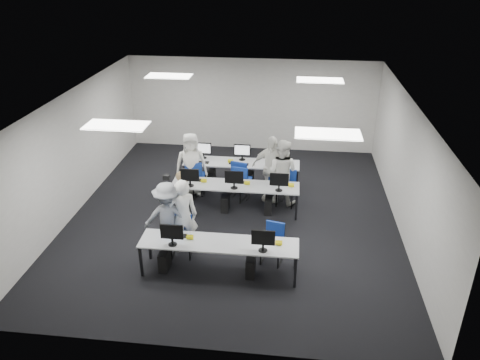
# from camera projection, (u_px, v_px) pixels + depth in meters

# --- Properties ---
(room) EXTENTS (9.00, 9.02, 3.00)m
(room) POSITION_uv_depth(u_px,v_px,m) (234.00, 160.00, 11.17)
(room) COLOR black
(room) RESTS_ON ground
(ceiling_panels) EXTENTS (5.20, 4.60, 0.02)m
(ceiling_panels) POSITION_uv_depth(u_px,v_px,m) (233.00, 99.00, 10.52)
(ceiling_panels) COLOR white
(ceiling_panels) RESTS_ON room
(desk_front) EXTENTS (3.20, 0.70, 0.73)m
(desk_front) POSITION_uv_depth(u_px,v_px,m) (219.00, 245.00, 9.39)
(desk_front) COLOR silver
(desk_front) RESTS_ON ground
(desk_mid) EXTENTS (3.20, 0.70, 0.73)m
(desk_mid) POSITION_uv_depth(u_px,v_px,m) (235.00, 187.00, 11.71)
(desk_mid) COLOR silver
(desk_mid) RESTS_ON ground
(desk_back) EXTENTS (3.20, 0.70, 0.73)m
(desk_back) POSITION_uv_depth(u_px,v_px,m) (241.00, 164.00, 12.96)
(desk_back) COLOR silver
(desk_back) RESTS_ON ground
(equipment_front) EXTENTS (2.51, 0.41, 1.19)m
(equipment_front) POSITION_uv_depth(u_px,v_px,m) (210.00, 258.00, 9.53)
(equipment_front) COLOR #0C40A0
(equipment_front) RESTS_ON desk_front
(equipment_mid) EXTENTS (2.91, 0.41, 1.19)m
(equipment_mid) POSITION_uv_depth(u_px,v_px,m) (228.00, 198.00, 11.85)
(equipment_mid) COLOR white
(equipment_mid) RESTS_ON desk_mid
(equipment_back) EXTENTS (2.91, 0.41, 1.19)m
(equipment_back) POSITION_uv_depth(u_px,v_px,m) (248.00, 175.00, 13.09)
(equipment_back) COLOR white
(equipment_back) RESTS_ON desk_back
(chair_0) EXTENTS (0.45, 0.49, 0.89)m
(chair_0) POSITION_uv_depth(u_px,v_px,m) (182.00, 243.00, 10.16)
(chair_0) COLOR navy
(chair_0) RESTS_ON ground
(chair_1) EXTENTS (0.52, 0.54, 0.86)m
(chair_1) POSITION_uv_depth(u_px,v_px,m) (272.00, 250.00, 9.93)
(chair_1) COLOR navy
(chair_1) RESTS_ON ground
(chair_2) EXTENTS (0.52, 0.54, 0.82)m
(chair_2) POSITION_uv_depth(u_px,v_px,m) (191.00, 187.00, 12.62)
(chair_2) COLOR navy
(chair_2) RESTS_ON ground
(chair_3) EXTENTS (0.59, 0.62, 0.97)m
(chair_3) POSITION_uv_depth(u_px,v_px,m) (236.00, 188.00, 12.48)
(chair_3) COLOR navy
(chair_3) RESTS_ON ground
(chair_4) EXTENTS (0.53, 0.56, 0.91)m
(chair_4) POSITION_uv_depth(u_px,v_px,m) (286.00, 194.00, 12.20)
(chair_4) COLOR navy
(chair_4) RESTS_ON ground
(chair_5) EXTENTS (0.48, 0.53, 0.98)m
(chair_5) POSITION_uv_depth(u_px,v_px,m) (196.00, 182.00, 12.77)
(chair_5) COLOR navy
(chair_5) RESTS_ON ground
(chair_6) EXTENTS (0.54, 0.57, 0.92)m
(chair_6) POSITION_uv_depth(u_px,v_px,m) (242.00, 186.00, 12.60)
(chair_6) COLOR navy
(chair_6) RESTS_ON ground
(chair_7) EXTENTS (0.51, 0.54, 0.87)m
(chair_7) POSITION_uv_depth(u_px,v_px,m) (277.00, 188.00, 12.53)
(chair_7) COLOR navy
(chair_7) RESTS_ON ground
(handbag) EXTENTS (0.41, 0.31, 0.30)m
(handbag) POSITION_uv_depth(u_px,v_px,m) (182.00, 177.00, 11.75)
(handbag) COLOR tan
(handbag) RESTS_ON desk_mid
(student_0) EXTENTS (0.74, 0.61, 1.74)m
(student_0) POSITION_uv_depth(u_px,v_px,m) (183.00, 216.00, 10.03)
(student_0) COLOR white
(student_0) RESTS_ON ground
(student_1) EXTENTS (1.02, 0.90, 1.73)m
(student_1) POSITION_uv_depth(u_px,v_px,m) (282.00, 171.00, 12.07)
(student_1) COLOR white
(student_1) RESTS_ON ground
(student_2) EXTENTS (0.95, 0.73, 1.73)m
(student_2) POSITION_uv_depth(u_px,v_px,m) (191.00, 164.00, 12.49)
(student_2) COLOR white
(student_2) RESTS_ON ground
(student_3) EXTENTS (1.14, 0.76, 1.79)m
(student_3) POSITION_uv_depth(u_px,v_px,m) (271.00, 169.00, 12.17)
(student_3) COLOR white
(student_3) RESTS_ON ground
(photographer) EXTENTS (1.12, 0.72, 1.64)m
(photographer) POSITION_uv_depth(u_px,v_px,m) (168.00, 217.00, 10.08)
(photographer) COLOR gray
(photographer) RESTS_ON ground
(dslr_camera) EXTENTS (0.16, 0.19, 0.10)m
(dslr_camera) POSITION_uv_depth(u_px,v_px,m) (166.00, 177.00, 9.86)
(dslr_camera) COLOR black
(dslr_camera) RESTS_ON photographer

